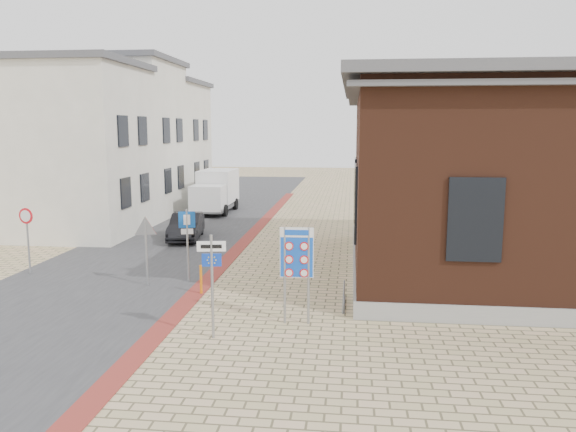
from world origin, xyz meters
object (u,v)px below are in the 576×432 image
at_px(sedan, 186,226).
at_px(border_sign, 297,255).
at_px(bollard, 201,280).
at_px(parking_sign, 187,233).
at_px(essen_sign, 212,270).
at_px(box_truck, 216,191).

height_order(sedan, border_sign, border_sign).
height_order(border_sign, bollard, border_sign).
height_order(parking_sign, bollard, parking_sign).
bearing_deg(sedan, border_sign, -68.11).
height_order(sedan, bollard, sedan).
xyz_separation_m(essen_sign, parking_sign, (-2.07, 4.88, -0.04)).
height_order(essen_sign, bollard, essen_sign).
distance_m(sedan, box_truck, 8.45).
height_order(sedan, parking_sign, parking_sign).
bearing_deg(box_truck, border_sign, -69.88).
height_order(box_truck, border_sign, border_sign).
relative_size(sedan, essen_sign, 1.42).
relative_size(border_sign, parking_sign, 1.05).
height_order(essen_sign, parking_sign, essen_sign).
bearing_deg(parking_sign, border_sign, -56.71).
distance_m(border_sign, parking_sign, 5.40).
relative_size(box_truck, border_sign, 1.90).
height_order(sedan, essen_sign, essen_sign).
relative_size(parking_sign, bollard, 2.67).
relative_size(sedan, parking_sign, 1.49).
height_order(border_sign, parking_sign, border_sign).
bearing_deg(essen_sign, bollard, 100.69).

